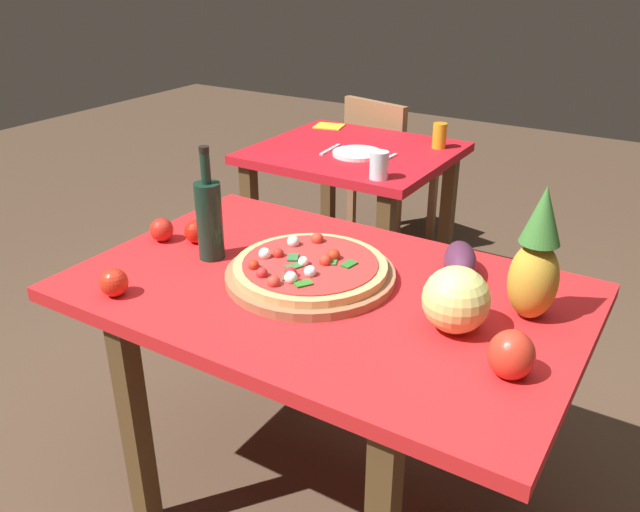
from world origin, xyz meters
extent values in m
plane|color=#4C3828|center=(0.00, 0.00, 0.00)|extent=(10.00, 10.00, 0.00)
cube|color=#543A1F|center=(-0.38, -0.38, 0.35)|extent=(0.06, 0.06, 0.71)
cube|color=#543A1F|center=(-0.38, 0.38, 0.35)|extent=(0.06, 0.06, 0.71)
cube|color=#543A1F|center=(0.38, 0.38, 0.35)|extent=(0.06, 0.06, 0.71)
cube|color=red|center=(0.00, 0.00, 0.73)|extent=(1.35, 0.86, 0.04)
cube|color=#543A1F|center=(-0.92, 0.85, 0.35)|extent=(0.06, 0.06, 0.71)
cube|color=#543A1F|center=(-0.24, 0.85, 0.35)|extent=(0.06, 0.06, 0.71)
cube|color=#543A1F|center=(-0.92, 1.54, 0.35)|extent=(0.06, 0.06, 0.71)
cube|color=#543A1F|center=(-0.24, 1.54, 0.35)|extent=(0.06, 0.06, 0.71)
cube|color=red|center=(-0.58, 1.20, 0.73)|extent=(0.86, 0.79, 0.04)
cube|color=#946342|center=(-0.51, 2.01, 0.21)|extent=(0.04, 0.04, 0.41)
cube|color=#946342|center=(-0.83, 2.09, 0.21)|extent=(0.04, 0.04, 0.41)
cube|color=#946342|center=(-0.58, 1.69, 0.21)|extent=(0.04, 0.04, 0.41)
cube|color=#946342|center=(-0.90, 1.77, 0.21)|extent=(0.04, 0.04, 0.41)
cube|color=#946342|center=(-0.70, 1.89, 0.43)|extent=(0.48, 0.48, 0.04)
cube|color=#926742|center=(-0.74, 1.71, 0.65)|extent=(0.40, 0.13, 0.40)
cylinder|color=#946342|center=(-0.05, 0.01, 0.76)|extent=(0.47, 0.47, 0.02)
cylinder|color=#E5A564|center=(-0.05, 0.01, 0.78)|extent=(0.42, 0.42, 0.02)
cylinder|color=#BA312E|center=(-0.05, 0.01, 0.80)|extent=(0.37, 0.37, 0.00)
sphere|color=red|center=(-0.06, -0.14, 0.81)|extent=(0.03, 0.03, 0.03)
sphere|color=red|center=(-0.01, 0.07, 0.81)|extent=(0.04, 0.04, 0.04)
sphere|color=red|center=(-0.02, 0.03, 0.81)|extent=(0.03, 0.03, 0.03)
sphere|color=red|center=(-0.11, 0.14, 0.81)|extent=(0.04, 0.04, 0.04)
sphere|color=red|center=(-0.15, 0.00, 0.81)|extent=(0.03, 0.03, 0.03)
sphere|color=red|center=(-0.16, -0.09, 0.81)|extent=(0.03, 0.03, 0.03)
sphere|color=red|center=(-0.05, -0.08, 0.81)|extent=(0.03, 0.03, 0.03)
sphere|color=red|center=(-0.12, -0.12, 0.81)|extent=(0.03, 0.03, 0.03)
cube|color=#237527|center=(0.04, 0.05, 0.80)|extent=(0.03, 0.05, 0.00)
cube|color=#2C7A21|center=(0.00, -0.10, 0.80)|extent=(0.05, 0.05, 0.00)
cube|color=#25703A|center=(-0.06, -0.09, 0.80)|extent=(0.05, 0.05, 0.00)
cube|color=#316E34|center=(-0.08, -0.04, 0.80)|extent=(0.04, 0.05, 0.00)
cube|color=#307430|center=(-0.01, 0.05, 0.80)|extent=(0.04, 0.05, 0.00)
cube|color=#2E6E37|center=(-0.11, 0.01, 0.80)|extent=(0.05, 0.05, 0.00)
sphere|color=white|center=(-0.18, -0.03, 0.81)|extent=(0.03, 0.03, 0.03)
sphere|color=white|center=(-0.06, -0.01, 0.81)|extent=(0.03, 0.03, 0.03)
sphere|color=white|center=(-0.01, -0.05, 0.81)|extent=(0.03, 0.03, 0.03)
sphere|color=white|center=(-0.16, 0.08, 0.81)|extent=(0.04, 0.04, 0.04)
sphere|color=white|center=(-0.04, -0.11, 0.81)|extent=(0.03, 0.03, 0.03)
cylinder|color=black|center=(-0.38, -0.02, 0.86)|extent=(0.08, 0.08, 0.23)
cylinder|color=black|center=(-0.38, -0.02, 1.02)|extent=(0.03, 0.03, 0.09)
cylinder|color=black|center=(-0.38, -0.02, 1.07)|extent=(0.03, 0.03, 0.02)
ellipsoid|color=gold|center=(0.51, 0.13, 0.85)|extent=(0.12, 0.12, 0.20)
cone|color=#37732E|center=(0.51, 0.13, 1.02)|extent=(0.10, 0.10, 0.14)
sphere|color=#DCD976|center=(0.38, -0.03, 0.83)|extent=(0.16, 0.16, 0.16)
ellipsoid|color=red|center=(0.54, -0.13, 0.80)|extent=(0.10, 0.10, 0.11)
ellipsoid|color=#4F253F|center=(0.29, 0.25, 0.79)|extent=(0.16, 0.22, 0.09)
sphere|color=red|center=(-0.59, -0.01, 0.78)|extent=(0.07, 0.07, 0.07)
sphere|color=red|center=(-0.49, 0.04, 0.78)|extent=(0.07, 0.07, 0.07)
sphere|color=red|center=(-0.44, -0.33, 0.78)|extent=(0.07, 0.07, 0.07)
cylinder|color=orange|center=(-0.26, 1.41, 0.80)|extent=(0.06, 0.06, 0.11)
cylinder|color=silver|center=(-0.29, 0.88, 0.80)|extent=(0.07, 0.07, 0.11)
cylinder|color=white|center=(-0.52, 1.12, 0.76)|extent=(0.22, 0.22, 0.02)
cube|color=silver|center=(-0.66, 1.12, 0.75)|extent=(0.03, 0.18, 0.01)
cube|color=silver|center=(-0.38, 1.12, 0.75)|extent=(0.03, 0.18, 0.01)
cube|color=yellow|center=(-0.88, 1.48, 0.75)|extent=(0.16, 0.15, 0.01)
camera|label=1|loc=(0.81, -1.32, 1.57)|focal=36.55mm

